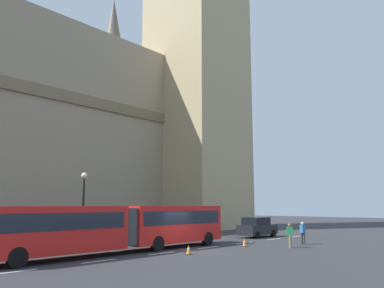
# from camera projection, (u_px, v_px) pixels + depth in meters

# --- Properties ---
(ground_plane) EXTENTS (160.00, 160.00, 0.00)m
(ground_plane) POSITION_uv_depth(u_px,v_px,m) (185.00, 250.00, 26.11)
(ground_plane) COLOR #333335
(lane_centre_marking) EXTENTS (34.40, 0.16, 0.01)m
(lane_centre_marking) POSITION_uv_depth(u_px,v_px,m) (186.00, 250.00, 26.22)
(lane_centre_marking) COLOR silver
(lane_centre_marking) RESTS_ON ground_plane
(articulated_bus) EXTENTS (17.40, 2.54, 2.90)m
(articulated_bus) POSITION_uv_depth(u_px,v_px,m) (121.00, 225.00, 24.88)
(articulated_bus) COLOR red
(articulated_bus) RESTS_ON ground_plane
(sedan_lead) EXTENTS (4.40, 1.86, 1.85)m
(sedan_lead) POSITION_uv_depth(u_px,v_px,m) (257.00, 227.00, 36.96)
(sedan_lead) COLOR black
(sedan_lead) RESTS_ON ground_plane
(traffic_cone_west) EXTENTS (0.36, 0.36, 0.58)m
(traffic_cone_west) POSITION_uv_depth(u_px,v_px,m) (189.00, 250.00, 24.03)
(traffic_cone_west) COLOR black
(traffic_cone_west) RESTS_ON ground_plane
(traffic_cone_middle) EXTENTS (0.36, 0.36, 0.58)m
(traffic_cone_middle) POSITION_uv_depth(u_px,v_px,m) (244.00, 242.00, 28.65)
(traffic_cone_middle) COLOR black
(traffic_cone_middle) RESTS_ON ground_plane
(street_lamp) EXTENTS (0.44, 0.44, 5.27)m
(street_lamp) POSITION_uv_depth(u_px,v_px,m) (83.00, 204.00, 28.14)
(street_lamp) COLOR black
(street_lamp) RESTS_ON ground_plane
(pedestrian_near_cones) EXTENTS (0.43, 0.46, 1.69)m
(pedestrian_near_cones) POSITION_uv_depth(u_px,v_px,m) (290.00, 235.00, 27.69)
(pedestrian_near_cones) COLOR #726651
(pedestrian_near_cones) RESTS_ON ground_plane
(pedestrian_by_kerb) EXTENTS (0.42, 0.36, 1.69)m
(pedestrian_by_kerb) POSITION_uv_depth(u_px,v_px,m) (303.00, 232.00, 30.24)
(pedestrian_by_kerb) COLOR #333333
(pedestrian_by_kerb) RESTS_ON ground_plane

